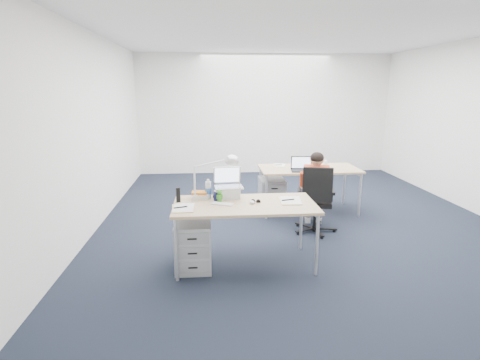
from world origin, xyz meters
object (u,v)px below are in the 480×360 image
Objects in this scene: seated_person at (315,190)px; headphones at (222,196)px; sunglasses at (256,201)px; cordless_phone at (178,195)px; can_koozie at (217,195)px; drawer_pedestal_near at (193,245)px; office_chair at (315,213)px; desk_far at (309,171)px; wireless_keyboard at (223,204)px; book_stack at (200,195)px; far_cup at (326,163)px; silver_laptop at (229,183)px; dark_laptop at (302,164)px; desk_lamp at (209,177)px; computer_mouse at (252,202)px; drawer_pedestal_far at (272,195)px; bear_figurine at (220,196)px; water_bottle at (208,189)px; desk_near at (245,207)px.

seated_person reaches higher than headphones.
sunglasses is at bearing -119.02° from seated_person.
can_koozie is at bearing -13.47° from cordless_phone.
office_chair is at bearing 29.65° from drawer_pedestal_near.
desk_far is 1.64× the size of office_chair.
wireless_keyboard is 1.26× the size of book_stack.
silver_laptop is at bearing -134.33° from far_cup.
drawer_pedestal_near is 1.68× the size of dark_laptop.
sunglasses is at bearing -23.90° from cordless_phone.
desk_lamp reaches higher than desk_far.
book_stack is at bearing 150.91° from computer_mouse.
cordless_phone reaches higher than drawer_pedestal_far.
can_koozie reaches higher than drawer_pedestal_far.
silver_laptop is 2.48× the size of bear_figurine.
desk_lamp reaches higher than office_chair.
headphones is 0.18m from bear_figurine.
far_cup is at bearing 49.03° from headphones.
book_stack is (-0.59, 0.24, 0.03)m from computer_mouse.
book_stack is (-0.20, 0.09, -0.02)m from can_koozie.
water_bottle reaches higher than drawer_pedestal_far.
wireless_keyboard is at bearing -112.24° from silver_laptop.
desk_near is 13.35× the size of can_koozie.
silver_laptop reaches higher than book_stack.
headphones is (0.01, 0.28, 0.01)m from wireless_keyboard.
cordless_phone is at bearing -138.60° from desk_far.
desk_far is at bearing 46.45° from drawer_pedestal_near.
headphones is (-0.88, -1.65, 0.47)m from drawer_pedestal_far.
water_bottle is at bearing -169.58° from headphones.
bear_figurine is (-0.03, -0.16, 0.05)m from headphones.
water_bottle is at bearing -129.37° from dark_laptop.
silver_laptop is (-0.17, 0.26, 0.22)m from desk_near.
desk_far is 2.15m from silver_laptop.
water_bottle is (-0.24, -0.01, -0.06)m from silver_laptop.
computer_mouse is at bearing -21.51° from bear_figurine.
office_chair is 1.67m from bear_figurine.
sunglasses is at bearing -22.88° from water_bottle.
can_koozie is (0.28, 0.20, 0.51)m from drawer_pedestal_near.
office_chair is 5.15× the size of book_stack.
drawer_pedestal_near is 2.91× the size of book_stack.
desk_near is 1.00× the size of desk_far.
desk_near is 18.06× the size of computer_mouse.
dark_laptop is at bearing 110.71° from seated_person.
office_chair is 1.77× the size of desk_lamp.
bear_figurine is (-1.37, -0.80, 0.52)m from office_chair.
drawer_pedestal_far is 2.45× the size of headphones.
cordless_phone is at bearing 171.03° from desk_near.
cordless_phone is at bearing -148.69° from desk_lamp.
headphones is (-0.08, 0.01, -0.16)m from silver_laptop.
drawer_pedestal_far is at bearing 87.75° from sunglasses.
far_cup is at bearing 70.51° from wireless_keyboard.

